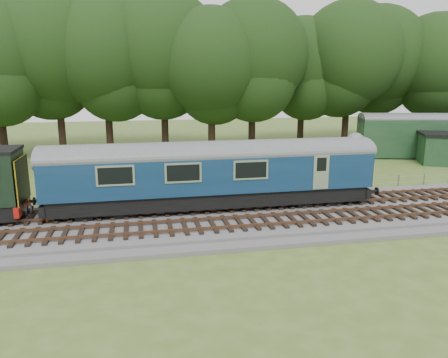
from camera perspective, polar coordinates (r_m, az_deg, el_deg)
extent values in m
plane|color=#455F23|center=(24.43, 7.60, -4.98)|extent=(120.00, 120.00, 0.00)
cube|color=#4C4C4F|center=(24.38, 7.62, -4.59)|extent=(70.00, 7.00, 0.35)
cube|color=brown|center=(24.91, 7.13, -3.44)|extent=(66.50, 0.07, 0.14)
cube|color=brown|center=(26.22, 6.13, -2.58)|extent=(66.50, 0.07, 0.14)
cube|color=brown|center=(22.22, 9.59, -5.56)|extent=(66.50, 0.07, 0.14)
cube|color=brown|center=(23.50, 8.34, -4.49)|extent=(66.50, 0.07, 0.14)
cube|color=black|center=(24.54, -1.45, -2.21)|extent=(17.46, 2.52, 0.85)
cube|color=#0D2948|center=(24.21, -1.47, 1.05)|extent=(18.00, 2.80, 2.05)
cube|color=yellow|center=(27.31, 17.51, 1.02)|extent=(0.06, 2.74, 1.30)
cube|color=black|center=(26.28, 11.54, -1.89)|extent=(2.60, 2.00, 0.55)
cube|color=black|center=(24.32, -15.53, -3.32)|extent=(2.60, 2.00, 0.55)
cube|color=#AA140D|center=(24.89, -24.83, -3.22)|extent=(0.25, 2.60, 0.55)
cube|color=yellow|center=(24.54, -24.82, -0.06)|extent=(0.06, 2.55, 2.30)
imported|color=#E6530C|center=(23.88, -21.87, -3.24)|extent=(0.74, 0.67, 1.70)
cube|color=#18361F|center=(47.32, 26.98, 4.85)|extent=(16.55, 6.68, 3.68)
cube|color=#18361F|center=(43.60, 26.31, 3.47)|extent=(4.09, 4.09, 2.59)
cube|color=black|center=(43.42, 26.50, 5.29)|extent=(4.50, 4.50, 0.21)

